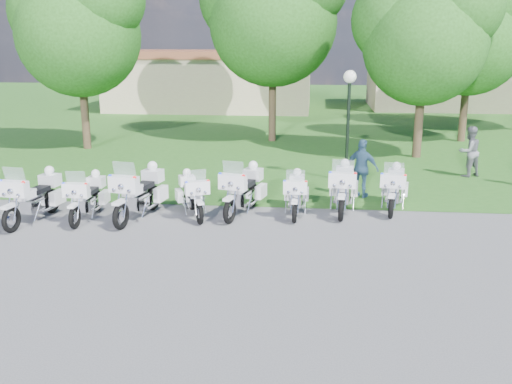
# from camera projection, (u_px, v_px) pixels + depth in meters

# --- Properties ---
(ground) EXTENTS (100.00, 100.00, 0.00)m
(ground) POSITION_uv_depth(u_px,v_px,m) (257.00, 241.00, 14.14)
(ground) COLOR #525257
(ground) RESTS_ON ground
(grass_lawn) EXTENTS (100.00, 48.00, 0.01)m
(grass_lawn) POSITION_uv_depth(u_px,v_px,m) (295.00, 111.00, 40.09)
(grass_lawn) COLOR #28611E
(grass_lawn) RESTS_ON ground
(motorcycle_0) EXTENTS (1.04, 2.49, 1.68)m
(motorcycle_0) POSITION_uv_depth(u_px,v_px,m) (34.00, 196.00, 15.62)
(motorcycle_0) COLOR black
(motorcycle_0) RESTS_ON ground
(motorcycle_1) EXTENTS (0.74, 2.25, 1.51)m
(motorcycle_1) POSITION_uv_depth(u_px,v_px,m) (87.00, 196.00, 15.85)
(motorcycle_1) COLOR black
(motorcycle_1) RESTS_ON ground
(motorcycle_2) EXTENTS (1.17, 2.61, 1.77)m
(motorcycle_2) POSITION_uv_depth(u_px,v_px,m) (140.00, 192.00, 15.88)
(motorcycle_2) COLOR black
(motorcycle_2) RESTS_ON ground
(motorcycle_3) EXTENTS (1.27, 2.05, 1.47)m
(motorcycle_3) POSITION_uv_depth(u_px,v_px,m) (192.00, 194.00, 16.15)
(motorcycle_3) COLOR black
(motorcycle_3) RESTS_ON ground
(motorcycle_4) EXTENTS (1.22, 2.47, 1.69)m
(motorcycle_4) POSITION_uv_depth(u_px,v_px,m) (244.00, 189.00, 16.29)
(motorcycle_4) COLOR black
(motorcycle_4) RESTS_ON ground
(motorcycle_5) EXTENTS (0.71, 2.15, 1.44)m
(motorcycle_5) POSITION_uv_depth(u_px,v_px,m) (296.00, 193.00, 16.28)
(motorcycle_5) COLOR black
(motorcycle_5) RESTS_ON ground
(motorcycle_6) EXTENTS (0.95, 2.50, 1.68)m
(motorcycle_6) POSITION_uv_depth(u_px,v_px,m) (343.00, 187.00, 16.54)
(motorcycle_6) COLOR black
(motorcycle_6) RESTS_ON ground
(motorcycle_7) EXTENTS (1.04, 2.29, 1.55)m
(motorcycle_7) POSITION_uv_depth(u_px,v_px,m) (394.00, 188.00, 16.70)
(motorcycle_7) COLOR black
(motorcycle_7) RESTS_ON ground
(lamp_post) EXTENTS (0.44, 0.44, 3.85)m
(lamp_post) POSITION_uv_depth(u_px,v_px,m) (349.00, 98.00, 19.50)
(lamp_post) COLOR black
(lamp_post) RESTS_ON ground
(tree_0) EXTENTS (6.30, 5.37, 8.39)m
(tree_0) POSITION_uv_depth(u_px,v_px,m) (77.00, 23.00, 24.83)
(tree_0) COLOR #38281C
(tree_0) RESTS_ON ground
(tree_1) EXTENTS (7.04, 6.01, 9.39)m
(tree_1) POSITION_uv_depth(u_px,v_px,m) (272.00, 9.00, 26.66)
(tree_1) COLOR #38281C
(tree_1) RESTS_ON ground
(tree_2) EXTENTS (5.86, 5.00, 7.81)m
(tree_2) POSITION_uv_depth(u_px,v_px,m) (424.00, 31.00, 23.00)
(tree_2) COLOR #38281C
(tree_2) RESTS_ON ground
(tree_3) EXTENTS (5.96, 5.09, 7.95)m
(tree_3) POSITION_uv_depth(u_px,v_px,m) (470.00, 31.00, 26.78)
(tree_3) COLOR #38281C
(tree_3) RESTS_ON ground
(building_west) EXTENTS (14.56, 8.32, 4.10)m
(building_west) POSITION_uv_depth(u_px,v_px,m) (212.00, 79.00, 41.10)
(building_west) COLOR tan
(building_west) RESTS_ON ground
(building_east) EXTENTS (11.44, 7.28, 4.10)m
(building_east) POSITION_uv_depth(u_px,v_px,m) (448.00, 79.00, 41.38)
(building_east) COLOR tan
(building_east) RESTS_ON ground
(bystander_b) EXTENTS (1.11, 1.03, 1.83)m
(bystander_b) POSITION_uv_depth(u_px,v_px,m) (469.00, 152.00, 20.64)
(bystander_b) COLOR slate
(bystander_b) RESTS_ON ground
(bystander_c) EXTENTS (1.17, 0.89, 1.85)m
(bystander_c) POSITION_uv_depth(u_px,v_px,m) (362.00, 169.00, 17.87)
(bystander_c) COLOR #2E506E
(bystander_c) RESTS_ON ground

